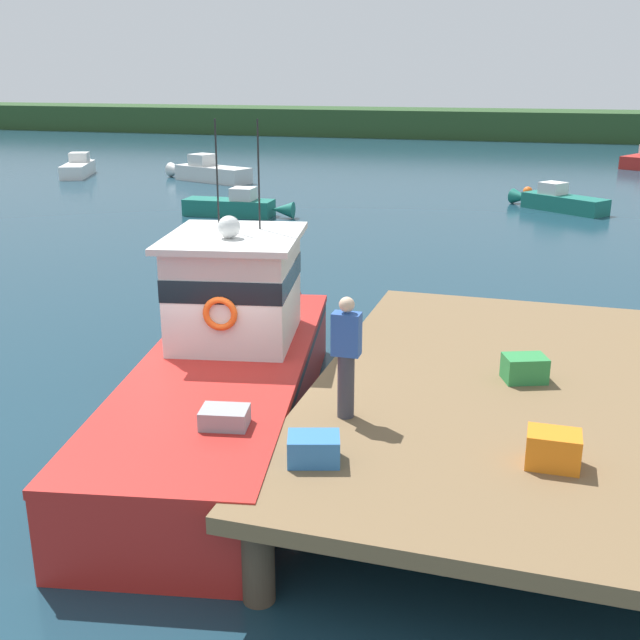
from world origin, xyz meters
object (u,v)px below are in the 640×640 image
(deckhand_further_back, at_px, (346,355))
(moored_boat_off_the_point, at_px, (558,201))
(crate_stack_near_edge, at_px, (525,368))
(mooring_buoy_channel_marker, at_px, (528,191))
(main_fishing_boat, at_px, (229,363))
(moored_boat_far_left, at_px, (79,168))
(moored_boat_mid_harbor, at_px, (208,172))
(crate_single_far, at_px, (314,449))
(moored_boat_outer_mooring, at_px, (236,206))
(crate_stack_mid_dock, at_px, (553,449))

(deckhand_further_back, relative_size, moored_boat_off_the_point, 0.39)
(crate_stack_near_edge, height_order, moored_boat_off_the_point, crate_stack_near_edge)
(deckhand_further_back, height_order, mooring_buoy_channel_marker, deckhand_further_back)
(mooring_buoy_channel_marker, bearing_deg, deckhand_further_back, -92.45)
(main_fishing_boat, distance_m, deckhand_further_back, 3.24)
(moored_boat_far_left, relative_size, moored_boat_mid_harbor, 0.88)
(main_fishing_boat, relative_size, moored_boat_mid_harbor, 1.79)
(crate_single_far, bearing_deg, moored_boat_outer_mooring, 114.87)
(deckhand_further_back, bearing_deg, crate_stack_near_edge, 41.79)
(crate_stack_mid_dock, distance_m, moored_boat_off_the_point, 25.58)
(crate_stack_near_edge, xyz_separation_m, crate_stack_mid_dock, (0.43, -2.57, 0.02))
(mooring_buoy_channel_marker, bearing_deg, crate_stack_near_edge, -87.94)
(crate_single_far, relative_size, moored_boat_mid_harbor, 0.11)
(moored_boat_outer_mooring, relative_size, mooring_buoy_channel_marker, 10.27)
(crate_stack_mid_dock, distance_m, moored_boat_far_left, 39.74)
(deckhand_further_back, height_order, moored_boat_off_the_point, deckhand_further_back)
(main_fishing_boat, distance_m, crate_single_far, 3.99)
(main_fishing_boat, height_order, moored_boat_outer_mooring, main_fishing_boat)
(moored_boat_outer_mooring, bearing_deg, crate_stack_near_edge, -56.08)
(crate_stack_mid_dock, xyz_separation_m, moored_boat_outer_mooring, (-12.44, 20.43, -1.01))
(crate_single_far, xyz_separation_m, moored_boat_off_the_point, (2.64, 26.25, -0.97))
(moored_boat_far_left, bearing_deg, crate_single_far, -52.75)
(main_fishing_boat, height_order, crate_stack_near_edge, main_fishing_boat)
(moored_boat_far_left, xyz_separation_m, moored_boat_off_the_point, (26.00, -4.47, -0.03))
(crate_stack_mid_dock, xyz_separation_m, mooring_buoy_channel_marker, (-1.39, 29.31, -1.19))
(crate_stack_near_edge, bearing_deg, moored_boat_mid_harbor, 122.76)
(crate_stack_near_edge, distance_m, moored_boat_mid_harbor, 32.51)
(crate_stack_near_edge, height_order, moored_boat_mid_harbor, crate_stack_near_edge)
(crate_single_far, distance_m, moored_boat_mid_harbor, 34.24)
(mooring_buoy_channel_marker, bearing_deg, crate_stack_mid_dock, -87.28)
(crate_stack_near_edge, height_order, crate_stack_mid_dock, crate_stack_mid_dock)
(moored_boat_far_left, height_order, moored_boat_mid_harbor, moored_boat_mid_harbor)
(crate_single_far, distance_m, deckhand_further_back, 1.48)
(deckhand_further_back, xyz_separation_m, mooring_buoy_channel_marker, (1.23, 28.69, -1.84))
(crate_single_far, height_order, deckhand_further_back, deckhand_further_back)
(crate_single_far, bearing_deg, deckhand_further_back, 88.54)
(moored_boat_off_the_point, relative_size, mooring_buoy_channel_marker, 9.44)
(deckhand_further_back, height_order, moored_boat_outer_mooring, deckhand_further_back)
(crate_stack_near_edge, relative_size, crate_single_far, 1.00)
(moored_boat_far_left, relative_size, moored_boat_outer_mooring, 1.07)
(moored_boat_far_left, bearing_deg, crate_stack_near_edge, -47.03)
(crate_stack_mid_dock, height_order, deckhand_further_back, deckhand_further_back)
(main_fishing_boat, bearing_deg, moored_boat_off_the_point, 77.67)
(main_fishing_boat, bearing_deg, mooring_buoy_channel_marker, 82.22)
(mooring_buoy_channel_marker, bearing_deg, main_fishing_boat, -97.78)
(deckhand_further_back, bearing_deg, mooring_buoy_channel_marker, 87.55)
(crate_stack_mid_dock, height_order, moored_boat_mid_harbor, crate_stack_mid_dock)
(moored_boat_off_the_point, height_order, moored_boat_mid_harbor, moored_boat_mid_harbor)
(moored_boat_far_left, distance_m, mooring_buoy_channel_marker, 24.63)
(crate_single_far, xyz_separation_m, crate_stack_mid_dock, (2.65, 0.69, 0.04))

